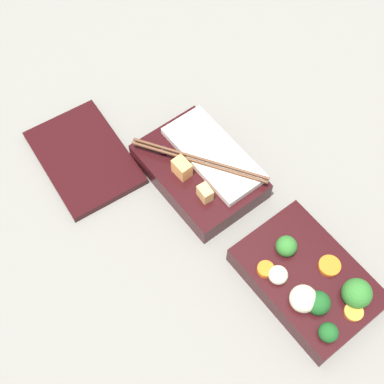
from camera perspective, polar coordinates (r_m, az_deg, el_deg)
ground_plane at (r=0.85m, az=5.91°, el=-3.08°), size 3.00×3.00×0.00m
bento_tray_vegetable at (r=0.80m, az=12.54°, el=-9.16°), size 0.20×0.14×0.07m
bento_tray_rice at (r=0.87m, az=0.94°, el=2.47°), size 0.20×0.14×0.07m
bento_lid at (r=0.92m, az=-11.45°, el=3.62°), size 0.21×0.15×0.01m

